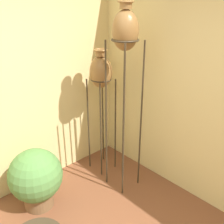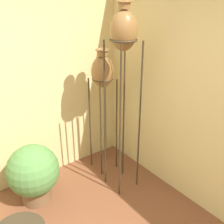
% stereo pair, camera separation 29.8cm
% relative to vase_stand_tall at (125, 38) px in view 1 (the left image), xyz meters
% --- Properties ---
extents(vase_stand_tall, '(0.31, 0.31, 2.23)m').
position_rel_vase_stand_tall_xyz_m(vase_stand_tall, '(0.00, 0.00, 0.00)').
color(vase_stand_tall, '#382D1E').
rests_on(vase_stand_tall, ground_plane).
extents(vase_stand_medium, '(0.28, 0.28, 1.69)m').
position_rel_vase_stand_tall_xyz_m(vase_stand_medium, '(0.04, 0.45, -0.50)').
color(vase_stand_medium, '#382D1E').
rests_on(vase_stand_medium, ground_plane).
extents(potted_plant, '(0.61, 0.61, 0.73)m').
position_rel_vase_stand_tall_xyz_m(potted_plant, '(-1.01, 0.38, -1.48)').
color(potted_plant, brown).
rests_on(potted_plant, ground_plane).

